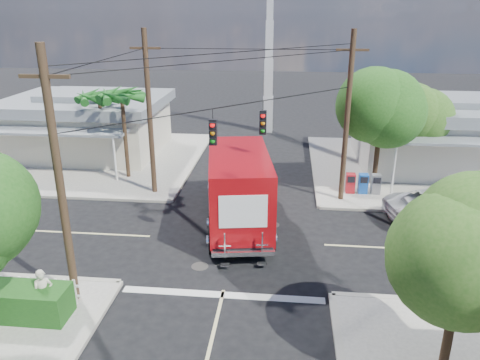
# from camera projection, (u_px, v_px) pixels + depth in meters

# --- Properties ---
(ground) EXTENTS (120.00, 120.00, 0.00)m
(ground) POSITION_uv_depth(u_px,v_px,m) (235.00, 241.00, 21.24)
(ground) COLOR black
(ground) RESTS_ON ground
(sidewalk_ne) EXTENTS (14.12, 14.12, 0.14)m
(sidewalk_ne) POSITION_uv_depth(u_px,v_px,m) (421.00, 169.00, 30.32)
(sidewalk_ne) COLOR gray
(sidewalk_ne) RESTS_ON ground
(sidewalk_nw) EXTENTS (14.12, 14.12, 0.14)m
(sidewalk_nw) POSITION_uv_depth(u_px,v_px,m) (97.00, 159.00, 32.41)
(sidewalk_nw) COLOR gray
(sidewalk_nw) RESTS_ON ground
(road_markings) EXTENTS (32.00, 32.00, 0.01)m
(road_markings) POSITION_uv_depth(u_px,v_px,m) (232.00, 257.00, 19.87)
(road_markings) COLOR beige
(road_markings) RESTS_ON ground
(building_ne) EXTENTS (11.80, 10.20, 4.50)m
(building_ne) POSITION_uv_depth(u_px,v_px,m) (447.00, 132.00, 30.39)
(building_ne) COLOR beige
(building_ne) RESTS_ON sidewalk_ne
(building_nw) EXTENTS (10.80, 10.20, 4.30)m
(building_nw) POSITION_uv_depth(u_px,v_px,m) (88.00, 123.00, 33.25)
(building_nw) COLOR beige
(building_nw) RESTS_ON sidewalk_nw
(radio_tower) EXTENTS (0.80, 0.80, 17.00)m
(radio_tower) POSITION_uv_depth(u_px,v_px,m) (269.00, 64.00, 37.89)
(radio_tower) COLOR silver
(radio_tower) RESTS_ON ground
(tree_ne_front) EXTENTS (4.21, 4.14, 6.66)m
(tree_ne_front) POSITION_uv_depth(u_px,v_px,m) (382.00, 110.00, 25.19)
(tree_ne_front) COLOR #422D1C
(tree_ne_front) RESTS_ON sidewalk_ne
(tree_ne_back) EXTENTS (3.77, 3.66, 5.82)m
(tree_ne_back) POSITION_uv_depth(u_px,v_px,m) (420.00, 113.00, 27.20)
(tree_ne_back) COLOR #422D1C
(tree_ne_back) RESTS_ON sidewalk_ne
(tree_se) EXTENTS (3.67, 3.54, 5.62)m
(tree_se) POSITION_uv_depth(u_px,v_px,m) (467.00, 245.00, 12.41)
(tree_se) COLOR #422D1C
(tree_se) RESTS_ON sidewalk_se
(palm_nw_front) EXTENTS (3.01, 3.08, 5.59)m
(palm_nw_front) POSITION_uv_depth(u_px,v_px,m) (122.00, 97.00, 27.21)
(palm_nw_front) COLOR #422D1C
(palm_nw_front) RESTS_ON sidewalk_nw
(palm_nw_back) EXTENTS (3.01, 3.08, 5.19)m
(palm_nw_back) POSITION_uv_depth(u_px,v_px,m) (99.00, 98.00, 28.93)
(palm_nw_back) COLOR #422D1C
(palm_nw_back) RESTS_ON sidewalk_nw
(utility_poles) EXTENTS (12.00, 10.68, 9.00)m
(utility_poles) POSITION_uv_depth(u_px,v_px,m) (205.00, 131.00, 21.27)
(utility_poles) COLOR #473321
(utility_poles) RESTS_ON ground
(vending_boxes) EXTENTS (1.90, 0.50, 1.10)m
(vending_boxes) POSITION_uv_depth(u_px,v_px,m) (363.00, 183.00, 26.16)
(vending_boxes) COLOR #A7151D
(vending_boxes) RESTS_ON sidewalk_ne
(delivery_truck) EXTENTS (3.94, 8.98, 3.76)m
(delivery_truck) POSITION_uv_depth(u_px,v_px,m) (238.00, 187.00, 22.32)
(delivery_truck) COLOR black
(delivery_truck) RESTS_ON ground
(parked_car) EXTENTS (6.23, 3.85, 1.61)m
(parked_car) POSITION_uv_depth(u_px,v_px,m) (446.00, 207.00, 22.80)
(parked_car) COLOR silver
(parked_car) RESTS_ON ground
(pedestrian) EXTENTS (0.75, 0.68, 1.71)m
(pedestrian) POSITION_uv_depth(u_px,v_px,m) (44.00, 293.00, 15.59)
(pedestrian) COLOR beige
(pedestrian) RESTS_ON sidewalk_sw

